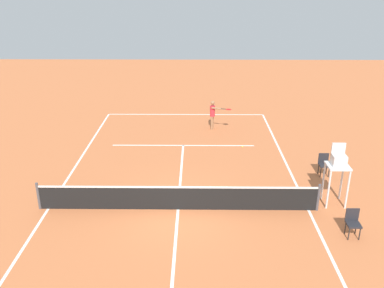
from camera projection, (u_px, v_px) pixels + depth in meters
ground_plane at (178, 209)px, 15.34m from camera, size 60.00×60.00×0.00m
court_lines at (178, 209)px, 15.34m from camera, size 9.79×22.96×0.01m
tennis_net at (178, 198)px, 15.15m from camera, size 10.39×0.10×1.07m
player_serving at (213, 113)px, 23.07m from camera, size 1.20×0.85×1.65m
tennis_ball at (242, 147)px, 20.93m from camera, size 0.07×0.07×0.07m
umpire_chair at (338, 165)px, 15.16m from camera, size 0.80×0.80×2.41m
courtside_chair_near at (353, 222)px, 13.59m from camera, size 0.44×0.46×0.95m
courtside_chair_mid at (324, 163)px, 17.85m from camera, size 0.44×0.46×0.95m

